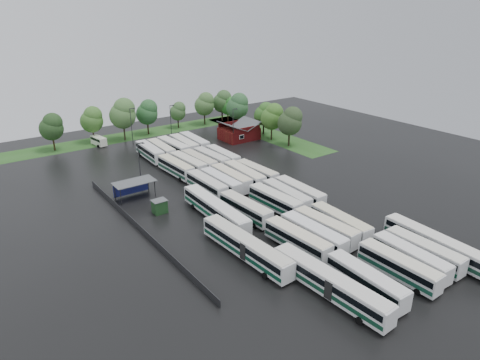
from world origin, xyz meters
TOP-DOWN VIEW (x-y plane):
  - ground at (0.00, 0.00)m, footprint 160.00×160.00m
  - brick_building at (24.00, 42.77)m, footprint 10.07×8.60m
  - wash_shed at (-17.20, 22.02)m, footprint 8.20×4.20m
  - utility_hut at (-16.20, 12.60)m, footprint 2.70×2.20m
  - grass_strip_north at (2.00, 64.80)m, footprint 80.00×10.00m
  - grass_strip_east at (34.00, 42.80)m, footprint 10.00×50.00m
  - west_fence at (-22.20, 8.00)m, footprint 0.10×50.00m
  - bus_r0c0 at (-4.48, -25.82)m, footprint 3.07×12.51m
  - bus_r0c2 at (1.99, -26.32)m, footprint 2.72×12.39m
  - bus_r0c3 at (5.36, -25.96)m, footprint 3.17×12.36m
  - bus_r0c4 at (8.57, -26.08)m, footprint 2.73×12.27m
  - bus_r1c0 at (-4.53, -12.41)m, footprint 3.26×12.63m
  - bus_r1c1 at (-1.28, -12.66)m, footprint 2.98×12.78m
  - bus_r1c2 at (2.03, -12.21)m, footprint 3.18×12.52m
  - bus_r1c3 at (5.32, -12.49)m, footprint 3.20×12.43m
  - bus_r2c0 at (-4.45, 1.42)m, footprint 3.23×12.50m
  - bus_r2c2 at (2.17, 0.93)m, footprint 3.13×12.59m
  - bus_r2c3 at (5.28, 1.22)m, footprint 3.16×12.53m
  - bus_r2c4 at (8.55, 1.00)m, footprint 2.99×12.58m
  - bus_r3c0 at (-4.24, 15.10)m, footprint 2.70×12.24m
  - bus_r3c1 at (-1.13, 14.62)m, footprint 2.72×12.26m
  - bus_r3c2 at (1.89, 15.14)m, footprint 2.78×12.45m
  - bus_r3c3 at (5.09, 14.71)m, footprint 3.27×12.91m
  - bus_r3c4 at (8.44, 14.64)m, footprint 2.99×12.21m
  - bus_r4c0 at (-4.48, 28.10)m, footprint 3.10×12.55m
  - bus_r4c1 at (-1.16, 28.38)m, footprint 3.25×12.65m
  - bus_r4c2 at (1.81, 28.24)m, footprint 2.98×12.46m
  - bus_r4c3 at (5.21, 28.26)m, footprint 2.96×12.41m
  - bus_r4c4 at (8.49, 28.22)m, footprint 2.76×12.15m
  - bus_r5c0 at (-4.56, 41.74)m, footprint 3.22×12.76m
  - bus_r5c1 at (-1.37, 41.84)m, footprint 3.07×12.49m
  - bus_r5c2 at (2.11, 41.86)m, footprint 3.13×12.80m
  - bus_r5c3 at (5.31, 41.87)m, footprint 3.27×12.78m
  - bus_r5c4 at (8.59, 42.12)m, footprint 3.35×12.93m
  - artic_bus_west_a at (-8.97, -23.37)m, footprint 3.46×19.00m
  - artic_bus_west_b at (-9.14, 4.16)m, footprint 3.22×19.21m
  - artic_bus_west_c at (-12.37, -9.29)m, footprint 3.51×19.07m
  - artic_bus_east at (12.02, -26.21)m, footprint 3.48×18.29m
  - minibus at (-11.12, 61.02)m, footprint 2.93×5.86m
  - tree_north_0 at (-22.20, 63.36)m, footprint 6.21×6.21m
  - tree_north_1 at (-11.09, 64.67)m, footprint 6.27×6.27m
  - tree_north_2 at (-3.13, 61.43)m, footprint 7.43×7.43m
  - tree_north_3 at (5.04, 63.22)m, footprint 6.41×6.41m
  - tree_north_4 at (15.96, 64.49)m, footprint 5.06×5.06m
  - tree_north_5 at (25.02, 63.06)m, footprint 6.38×6.38m
  - tree_north_6 at (32.29, 63.57)m, footprint 6.31×6.31m
  - tree_east_0 at (31.63, 29.28)m, footprint 6.67×6.67m
  - tree_east_1 at (31.58, 36.82)m, footprint 6.47×6.47m
  - tree_east_2 at (33.36, 42.65)m, footprint 5.91×5.91m
  - tree_east_3 at (30.45, 52.27)m, footprint 6.89×6.89m
  - tree_east_4 at (33.31, 61.68)m, footprint 5.10×5.09m
  - lamp_post_ne at (19.51, 39.14)m, footprint 1.58×0.31m
  - lamp_post_nw at (-14.08, 25.42)m, footprint 1.56×0.30m
  - lamp_post_back_w at (-3.01, 56.08)m, footprint 1.59×0.31m
  - lamp_post_back_e at (8.89, 55.67)m, footprint 1.49×0.29m
  - puddle_0 at (-3.61, -22.71)m, footprint 3.59×3.59m
  - puddle_1 at (7.73, -24.02)m, footprint 3.67×3.67m
  - puddle_2 at (-5.02, 3.87)m, footprint 5.23×5.23m
  - puddle_3 at (3.50, -3.02)m, footprint 3.12×3.12m
  - puddle_4 at (12.43, -20.12)m, footprint 2.75×2.75m

SIDE VIEW (x-z plane):
  - ground at x=0.00m, z-range 0.00..0.00m
  - puddle_0 at x=-3.61m, z-range 0.00..0.01m
  - puddle_1 at x=7.73m, z-range 0.00..0.01m
  - puddle_2 at x=-5.02m, z-range 0.00..0.01m
  - puddle_3 at x=3.50m, z-range 0.00..0.01m
  - puddle_4 at x=12.43m, z-range 0.00..0.01m
  - grass_strip_north at x=2.00m, z-range 0.00..0.01m
  - grass_strip_east at x=34.00m, z-range 0.00..0.01m
  - west_fence at x=-22.20m, z-range 0.00..1.20m
  - utility_hut at x=-16.20m, z-range 0.01..2.63m
  - minibus at x=-11.12m, z-range 0.13..2.58m
  - bus_r4c4 at x=8.49m, z-range 0.17..3.54m
  - bus_r3c4 at x=8.44m, z-range 0.17..3.54m
  - brick_building at x=24.00m, z-range -0.83..4.56m
  - bus_r3c0 at x=-4.24m, z-range 0.17..3.57m
  - artic_bus_east at x=12.02m, z-range 0.18..3.56m
  - bus_r3c1 at x=-1.13m, z-range 0.17..3.58m
  - bus_r0c4 at x=8.57m, z-range 0.17..3.58m
  - bus_r0c3 at x=5.36m, z-range 0.17..3.58m
  - bus_r1c3 at x=5.32m, z-range 0.17..3.60m
  - bus_r4c3 at x=5.21m, z-range 0.17..3.61m
  - bus_r0c2 at x=1.99m, z-range 0.17..3.61m
  - bus_r2c0 at x=-4.45m, z-range 0.17..3.62m
  - bus_r4c2 at x=1.81m, z-range 0.17..3.62m
  - bus_r5c1 at x=-1.37m, z-range 0.17..3.62m
  - bus_r1c2 at x=2.03m, z-range 0.17..3.63m
  - bus_r0c0 at x=-4.48m, z-range 0.17..3.63m
  - bus_r3c2 at x=1.89m, z-range 0.17..3.63m
  - bus_r2c3 at x=5.28m, z-range 0.17..3.63m
  - bus_r4c0 at x=-4.48m, z-range 0.17..3.64m
  - bus_r2c2 at x=2.17m, z-range 0.17..3.65m
  - bus_r2c4 at x=8.55m, z-range 0.17..3.66m
  - bus_r1c0 at x=-4.53m, z-range 0.17..3.66m
  - bus_r4c1 at x=-1.16m, z-range 0.17..3.66m
  - bus_r5c0 at x=-4.56m, z-range 0.18..3.70m
  - bus_r5c3 at x=5.31m, z-range 0.18..3.70m
  - artic_bus_west_a at x=-8.97m, z-range 0.19..3.70m
  - bus_r5c2 at x=2.11m, z-range 0.18..3.72m
  - bus_r1c1 at x=-1.28m, z-range 0.18..3.72m
  - artic_bus_west_c at x=-12.37m, z-range 0.19..3.71m
  - bus_r3c3 at x=5.09m, z-range 0.18..3.74m
  - bus_r5c4 at x=8.59m, z-range 0.18..3.74m
  - artic_bus_west_b at x=-9.14m, z-range 0.19..3.75m
  - wash_shed at x=-17.20m, z-range 1.20..4.78m
  - tree_north_4 at x=15.96m, z-range 1.20..9.57m
  - tree_east_4 at x=33.31m, z-range 1.20..9.63m
  - lamp_post_back_e at x=8.89m, z-range 0.78..10.46m
  - lamp_post_nw at x=-14.08m, z-range 0.82..10.93m
  - lamp_post_ne at x=19.51m, z-range 0.83..11.10m
  - lamp_post_back_w at x=-3.01m, z-range 0.83..11.13m
  - tree_east_2 at x=33.36m, z-range 1.40..11.19m
  - tree_north_0 at x=-22.20m, z-range 1.47..11.76m
  - tree_north_1 at x=-11.09m, z-range 1.49..11.88m
  - tree_north_6 at x=32.29m, z-range 1.49..11.94m
  - tree_north_5 at x=25.02m, z-range 1.51..12.08m
  - tree_north_3 at x=5.04m, z-range 1.52..12.14m
  - tree_east_1 at x=31.58m, z-range 1.53..12.24m
  - tree_east_0 at x=31.63m, z-range 1.58..12.63m
  - tree_east_3 at x=30.45m, z-range 1.64..13.05m
  - tree_north_2 at x=-3.13m, z-range 1.77..14.07m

